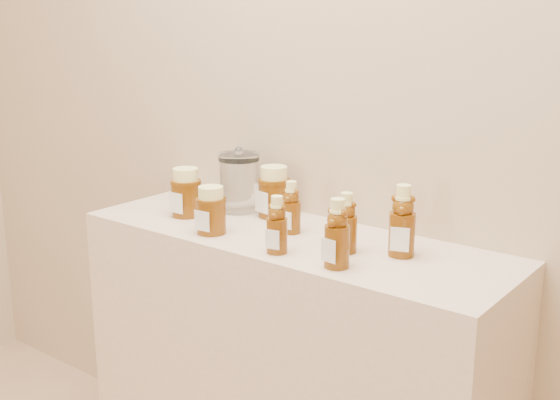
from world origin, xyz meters
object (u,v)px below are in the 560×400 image
Objects in this scene: display_table at (290,388)px; honey_jar_left at (186,192)px; bear_bottle_front_left at (277,221)px; glass_canister at (239,180)px; bear_bottle_back_left at (291,204)px.

honey_jar_left is (-0.35, -0.04, 0.52)m from display_table.
bear_bottle_front_left is at bearing -65.74° from display_table.
bear_bottle_front_left is (0.06, -0.13, 0.53)m from display_table.
glass_canister reaches higher than bear_bottle_front_left.
glass_canister reaches higher than bear_bottle_back_left.
display_table is 0.61m from glass_canister.
glass_canister is at bearing 159.36° from display_table.
glass_canister is at bearing 159.07° from bear_bottle_back_left.
bear_bottle_front_left is 0.42m from honey_jar_left.
glass_canister reaches higher than display_table.
display_table is 8.57× the size of honey_jar_left.
bear_bottle_back_left reaches higher than honey_jar_left.
bear_bottle_front_left reaches higher than honey_jar_left.
display_table is 7.45× the size of bear_bottle_front_left.
display_table is 7.56× the size of bear_bottle_back_left.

